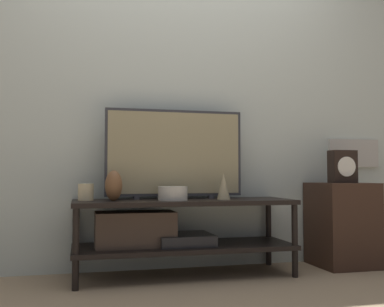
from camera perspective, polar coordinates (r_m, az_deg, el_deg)
The scene contains 10 objects.
ground_plane at distance 2.79m, azimuth 0.36°, elevation -16.50°, with size 12.00×12.00×0.00m, color #997F60.
wall_back at distance 3.33m, azimuth -2.23°, elevation 9.17°, with size 6.40×0.08×2.70m.
media_console at distance 2.97m, azimuth -3.20°, elevation -9.43°, with size 1.44×0.48×0.50m.
television at distance 3.07m, azimuth -2.21°, elevation 0.06°, with size 0.95×0.05×0.61m.
vase_wide_bowl at distance 2.90m, azimuth -2.46°, elevation -5.08°, with size 0.19×0.19×0.09m.
vase_slim_bronze at distance 3.00m, azimuth 4.03°, elevation -4.15°, with size 0.09×0.09×0.18m.
vase_urn_stoneware at distance 2.88m, azimuth -9.92°, elevation -4.04°, with size 0.11×0.11×0.19m.
candle_jar at distance 2.97m, azimuth -13.33°, elevation -4.78°, with size 0.10×0.10×0.11m.
side_table at distance 3.49m, azimuth 18.52°, elevation -8.52°, with size 0.40×0.41×0.60m.
mantel_clock at distance 3.44m, azimuth 18.58°, elevation -1.59°, with size 0.19×0.11×0.24m.
Camera 1 is at (-0.67, -2.62, 0.66)m, focal length 42.00 mm.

